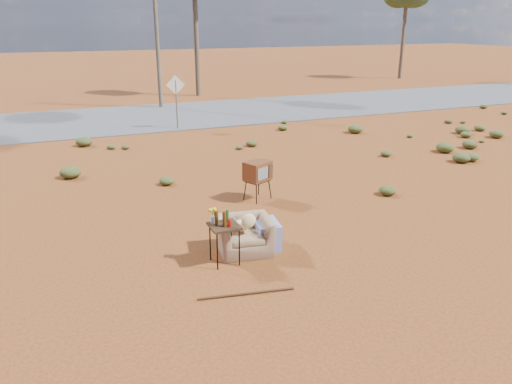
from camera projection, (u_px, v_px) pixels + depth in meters
name	position (u px, v px, depth m)	size (l,w,h in m)	color
ground	(252.00, 252.00, 9.72)	(140.00, 140.00, 0.00)	brown
highway	(130.00, 118.00, 22.82)	(140.00, 7.00, 0.04)	#565659
armchair	(249.00, 230.00, 9.68)	(1.32, 0.83, 0.91)	#8F6D4E
tv_unit	(258.00, 172.00, 12.36)	(0.76, 0.69, 0.99)	black
side_table	(222.00, 223.00, 9.08)	(0.53, 0.53, 1.06)	#352413
rusty_bar	(246.00, 294.00, 8.22)	(0.04, 0.04, 1.62)	#4B2814
road_sign	(176.00, 92.00, 20.26)	(0.78, 0.06, 2.19)	brown
utility_pole_center	(156.00, 23.00, 24.38)	(1.40, 0.20, 8.00)	brown
scrub_patch	(161.00, 185.00, 13.23)	(17.49, 8.07, 0.33)	#494F22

